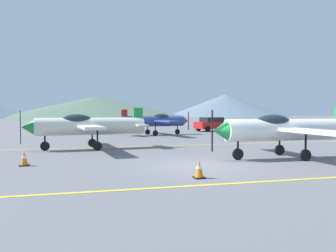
# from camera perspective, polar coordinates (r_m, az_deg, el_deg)

# --- Properties ---
(ground_plane) EXTENTS (400.00, 400.00, 0.00)m
(ground_plane) POSITION_cam_1_polar(r_m,az_deg,el_deg) (13.21, 5.51, -6.97)
(ground_plane) COLOR slate
(apron_line_near) EXTENTS (80.00, 0.16, 0.01)m
(apron_line_near) POSITION_cam_1_polar(r_m,az_deg,el_deg) (10.18, 12.08, -9.78)
(apron_line_near) COLOR yellow
(apron_line_near) RESTS_ON ground_plane
(apron_line_far) EXTENTS (80.00, 0.16, 0.01)m
(apron_line_far) POSITION_cam_1_polar(r_m,az_deg,el_deg) (20.93, -2.11, -3.51)
(apron_line_far) COLOR yellow
(apron_line_far) RESTS_ON ground_plane
(airplane_near) EXTENTS (7.04, 8.12, 2.44)m
(airplane_near) POSITION_cam_1_polar(r_m,az_deg,el_deg) (16.17, 19.54, -0.49)
(airplane_near) COLOR white
(airplane_near) RESTS_ON ground_plane
(airplane_mid) EXTENTS (7.12, 8.17, 2.44)m
(airplane_mid) POSITION_cam_1_polar(r_m,az_deg,el_deg) (19.69, -14.04, 0.05)
(airplane_mid) COLOR silver
(airplane_mid) RESTS_ON ground_plane
(airplane_far) EXTENTS (7.13, 8.16, 2.44)m
(airplane_far) POSITION_cam_1_polar(r_m,az_deg,el_deg) (31.22, -2.15, 0.93)
(airplane_far) COLOR #33478C
(airplane_far) RESTS_ON ground_plane
(car_sedan) EXTENTS (4.63, 2.91, 1.62)m
(car_sedan) POSITION_cam_1_polar(r_m,az_deg,el_deg) (38.39, 7.79, 0.37)
(car_sedan) COLOR red
(car_sedan) RESTS_ON ground_plane
(traffic_cone_front) EXTENTS (0.36, 0.36, 0.59)m
(traffic_cone_front) POSITION_cam_1_polar(r_m,az_deg,el_deg) (10.73, 5.48, -7.57)
(traffic_cone_front) COLOR black
(traffic_cone_front) RESTS_ON ground_plane
(traffic_cone_side) EXTENTS (0.36, 0.36, 0.59)m
(traffic_cone_side) POSITION_cam_1_polar(r_m,az_deg,el_deg) (14.32, -23.86, -5.26)
(traffic_cone_side) COLOR black
(traffic_cone_side) RESTS_ON ground_plane
(hill_centerleft) EXTENTS (83.31, 83.31, 9.39)m
(hill_centerleft) POSITION_cam_1_polar(r_m,az_deg,el_deg) (148.32, -12.44, 3.25)
(hill_centerleft) COLOR #4C6651
(hill_centerleft) RESTS_ON ground_plane
(hill_centerright) EXTENTS (64.40, 64.40, 11.92)m
(hill_centerright) POSITION_cam_1_polar(r_m,az_deg,el_deg) (174.63, 10.08, 3.53)
(hill_centerright) COLOR slate
(hill_centerright) RESTS_ON ground_plane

